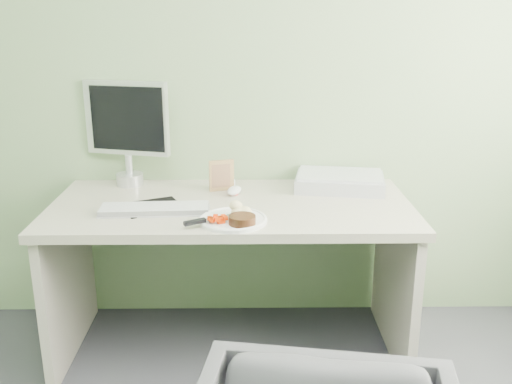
{
  "coord_description": "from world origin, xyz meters",
  "views": [
    {
      "loc": [
        0.08,
        -0.78,
        1.54
      ],
      "look_at": [
        0.11,
        1.5,
        0.82
      ],
      "focal_mm": 40.0,
      "sensor_mm": 36.0,
      "label": 1
    }
  ],
  "objects_px": {
    "plate": "(233,220)",
    "scanner": "(340,182)",
    "monitor": "(127,127)",
    "desk": "(232,241)"
  },
  "relations": [
    {
      "from": "desk",
      "to": "monitor",
      "type": "distance_m",
      "value": 0.76
    },
    {
      "from": "plate",
      "to": "monitor",
      "type": "bearing_deg",
      "value": 133.48
    },
    {
      "from": "plate",
      "to": "scanner",
      "type": "height_order",
      "value": "scanner"
    },
    {
      "from": "plate",
      "to": "monitor",
      "type": "xyz_separation_m",
      "value": [
        -0.52,
        0.55,
        0.28
      ]
    },
    {
      "from": "desk",
      "to": "scanner",
      "type": "xyz_separation_m",
      "value": [
        0.52,
        0.22,
        0.22
      ]
    },
    {
      "from": "scanner",
      "to": "plate",
      "type": "bearing_deg",
      "value": -128.54
    },
    {
      "from": "plate",
      "to": "monitor",
      "type": "distance_m",
      "value": 0.81
    },
    {
      "from": "desk",
      "to": "monitor",
      "type": "relative_size",
      "value": 3.18
    },
    {
      "from": "desk",
      "to": "scanner",
      "type": "height_order",
      "value": "scanner"
    },
    {
      "from": "scanner",
      "to": "monitor",
      "type": "height_order",
      "value": "monitor"
    }
  ]
}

